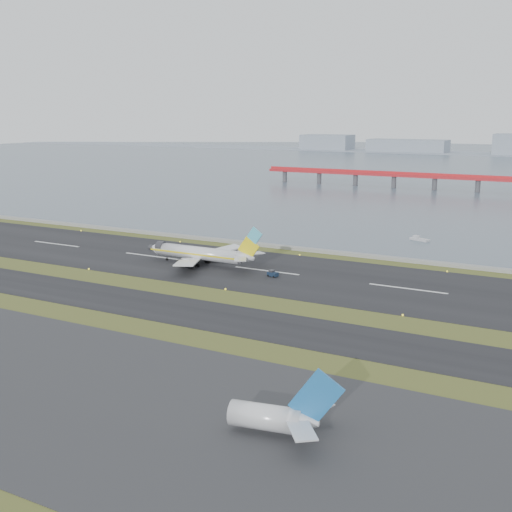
# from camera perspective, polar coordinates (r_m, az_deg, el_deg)

# --- Properties ---
(ground) EXTENTS (1000.00, 1000.00, 0.00)m
(ground) POSITION_cam_1_polar(r_m,az_deg,el_deg) (154.72, -4.16, -3.69)
(ground) COLOR #3A4C1B
(ground) RESTS_ON ground
(apron_strip) EXTENTS (1000.00, 50.00, 0.10)m
(apron_strip) POSITION_cam_1_polar(r_m,az_deg,el_deg) (114.77, -19.21, -10.26)
(apron_strip) COLOR #313133
(apron_strip) RESTS_ON ground
(taxiway_strip) EXTENTS (1000.00, 18.00, 0.10)m
(taxiway_strip) POSITION_cam_1_polar(r_m,az_deg,el_deg) (145.15, -6.69, -4.83)
(taxiway_strip) COLOR black
(taxiway_strip) RESTS_ON ground
(runway_strip) EXTENTS (1000.00, 45.00, 0.10)m
(runway_strip) POSITION_cam_1_polar(r_m,az_deg,el_deg) (179.87, 0.95, -1.33)
(runway_strip) COLOR black
(runway_strip) RESTS_ON ground
(seawall) EXTENTS (1000.00, 2.50, 1.00)m
(seawall) POSITION_cam_1_polar(r_m,az_deg,el_deg) (206.24, 4.76, 0.56)
(seawall) COLOR gray
(seawall) RESTS_ON ground
(bay_water) EXTENTS (1400.00, 800.00, 1.30)m
(bay_water) POSITION_cam_1_polar(r_m,az_deg,el_deg) (592.32, 20.53, 7.57)
(bay_water) COLOR #424D5E
(bay_water) RESTS_ON ground
(red_pier) EXTENTS (260.00, 5.00, 10.20)m
(red_pier) POSITION_cam_1_polar(r_m,az_deg,el_deg) (381.75, 19.15, 6.46)
(red_pier) COLOR red
(red_pier) RESTS_ON ground
(airliner) EXTENTS (38.52, 32.89, 12.80)m
(airliner) POSITION_cam_1_polar(r_m,az_deg,el_deg) (186.56, -4.83, 0.21)
(airliner) COLOR silver
(airliner) RESTS_ON ground
(pushback_tug) EXTENTS (3.20, 2.29, 1.85)m
(pushback_tug) POSITION_cam_1_polar(r_m,az_deg,el_deg) (173.28, 1.49, -1.58)
(pushback_tug) COLOR #132136
(pushback_tug) RESTS_ON ground
(second_airliner_tail) EXTENTS (15.95, 13.06, 9.86)m
(second_airliner_tail) POSITION_cam_1_polar(r_m,az_deg,el_deg) (89.73, 2.12, -14.13)
(second_airliner_tail) COLOR silver
(second_airliner_tail) RESTS_ON ground
(workboat_near) EXTENTS (7.25, 4.55, 1.68)m
(workboat_near) POSITION_cam_1_polar(r_m,az_deg,el_deg) (229.97, 14.30, 1.46)
(workboat_near) COLOR #B7B7BC
(workboat_near) RESTS_ON ground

